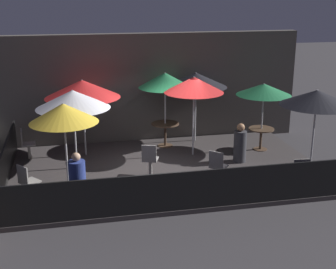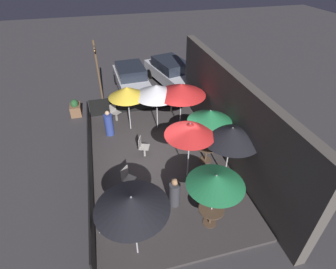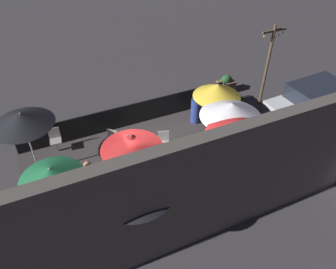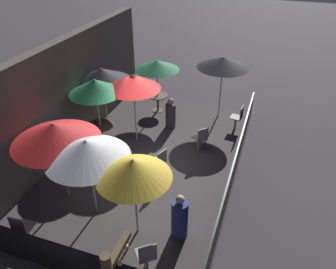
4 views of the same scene
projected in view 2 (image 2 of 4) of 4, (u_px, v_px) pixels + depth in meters
The scene contains 26 objects.
ground_plane at pixel (158, 164), 11.00m from camera, with size 60.00×60.00×0.00m, color #383538.
patio_deck at pixel (158, 163), 10.96m from camera, with size 8.81×5.47×0.12m.
building_wall at pixel (229, 117), 10.52m from camera, with size 10.41×0.36×3.68m.
fence_front at pixel (90, 164), 10.10m from camera, with size 8.61×0.05×0.95m.
fence_side_left at pixel (140, 103), 14.07m from camera, with size 0.05×5.27×0.95m.
patio_umbrella_0 at pixel (216, 180), 7.38m from camera, with size 1.71×1.71×2.14m.
patio_umbrella_1 at pixel (210, 116), 9.74m from camera, with size 1.70×1.70×2.42m.
patio_umbrella_2 at pixel (190, 129), 9.00m from camera, with size 1.79×1.79×2.45m.
patio_umbrella_3 at pixel (232, 133), 9.01m from camera, with size 2.06×2.06×2.32m.
patio_umbrella_4 at pixel (132, 203), 6.41m from camera, with size 1.92×1.92×2.43m.
patio_umbrella_5 at pixel (181, 89), 11.76m from camera, with size 2.26×2.26×2.36m.
patio_umbrella_6 at pixel (127, 92), 11.77m from camera, with size 1.73×1.73×2.23m.
patio_umbrella_7 at pixel (156, 90), 11.81m from camera, with size 2.06×2.06×2.28m.
dining_table_0 at pixel (211, 212), 8.21m from camera, with size 0.81×0.81×0.70m.
dining_table_1 at pixel (206, 149), 10.66m from camera, with size 0.90×0.90×0.77m.
patio_chair_0 at pixel (115, 112), 13.25m from camera, with size 0.56×0.56×0.92m.
patio_chair_1 at pixel (128, 178), 9.48m from camera, with size 0.57×0.57×0.92m.
patio_chair_2 at pixel (171, 102), 14.06m from camera, with size 0.43×0.43×0.93m.
patio_chair_3 at pixel (104, 226), 7.85m from camera, with size 0.44×0.44×0.93m.
patio_chair_4 at pixel (143, 146), 10.95m from camera, with size 0.52×0.52×0.94m.
patron_0 at pixel (109, 124), 12.21m from camera, with size 0.57×0.57×1.27m.
patron_1 at pixel (175, 193), 8.86m from camera, with size 0.53×0.53×1.18m.
planter_box at pixel (76, 108), 14.00m from camera, with size 0.78×0.55×0.89m.
light_post at pixel (98, 70), 14.04m from camera, with size 1.10×0.12×3.60m.
parked_car_0 at pixel (131, 78), 16.07m from camera, with size 4.16×1.95×1.62m.
parked_car_1 at pixel (171, 72), 16.88m from camera, with size 4.86×2.71×1.62m.
Camera 2 is at (8.02, -1.67, 7.45)m, focal length 28.00 mm.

